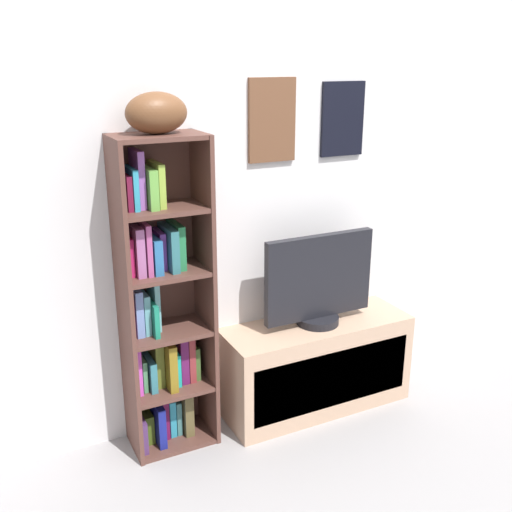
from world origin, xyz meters
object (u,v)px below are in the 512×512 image
Objects in this scene: football at (156,113)px; television at (319,282)px; tv_stand at (316,365)px; bookshelf at (160,309)px.

football is 0.44× the size of television.
football is 1.56m from tv_stand.
football is (0.02, -0.03, 0.89)m from bookshelf.
television is (0.79, -0.04, -0.86)m from football.
tv_stand is 0.47m from television.
tv_stand is at bearing -90.00° from television.
bookshelf is 2.48× the size of television.
television is at bearing -3.15° from football.
football reaches higher than tv_stand.
tv_stand is 1.67× the size of television.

